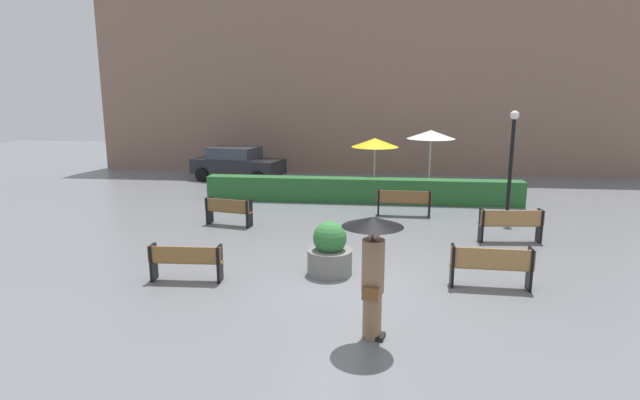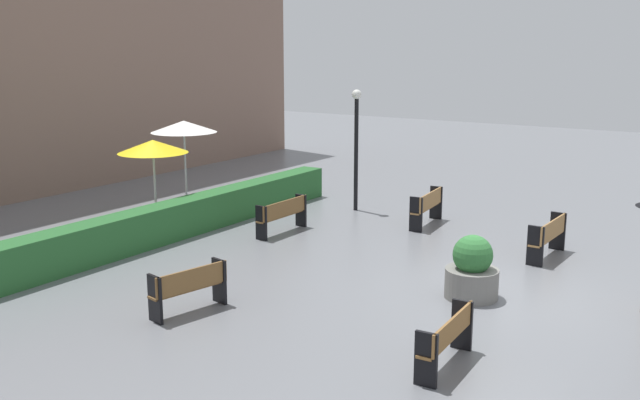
# 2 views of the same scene
# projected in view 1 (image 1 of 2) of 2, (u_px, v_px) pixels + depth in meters

# --- Properties ---
(ground_plane) EXTENTS (60.00, 60.00, 0.00)m
(ground_plane) POSITION_uv_depth(u_px,v_px,m) (347.00, 282.00, 11.37)
(ground_plane) COLOR slate
(bench_near_right) EXTENTS (1.72, 0.42, 0.91)m
(bench_near_right) POSITION_uv_depth(u_px,v_px,m) (491.00, 264.00, 10.90)
(bench_near_right) COLOR #9E7242
(bench_near_right) RESTS_ON ground
(bench_far_right) EXTENTS (1.76, 0.51, 0.93)m
(bench_far_right) POSITION_uv_depth(u_px,v_px,m) (511.00, 223.00, 14.25)
(bench_far_right) COLOR #9E7242
(bench_far_right) RESTS_ON ground
(bench_back_row) EXTENTS (1.82, 0.36, 0.88)m
(bench_back_row) POSITION_uv_depth(u_px,v_px,m) (404.00, 201.00, 17.27)
(bench_back_row) COLOR brown
(bench_back_row) RESTS_ON ground
(bench_far_left) EXTENTS (1.55, 0.67, 0.86)m
(bench_far_left) POSITION_uv_depth(u_px,v_px,m) (228.00, 210.00, 16.04)
(bench_far_left) COLOR brown
(bench_far_left) RESTS_ON ground
(bench_near_left) EXTENTS (1.63, 0.42, 0.82)m
(bench_near_left) POSITION_uv_depth(u_px,v_px,m) (186.00, 260.00, 11.30)
(bench_near_left) COLOR olive
(bench_near_left) RESTS_ON ground
(pedestrian_with_umbrella) EXTENTS (1.01, 1.01, 2.15)m
(pedestrian_with_umbrella) POSITION_uv_depth(u_px,v_px,m) (373.00, 260.00, 8.47)
(pedestrian_with_umbrella) COLOR #8C6B4C
(pedestrian_with_umbrella) RESTS_ON ground
(planter_pot) EXTENTS (1.03, 1.03, 1.25)m
(planter_pot) POSITION_uv_depth(u_px,v_px,m) (330.00, 252.00, 11.76)
(planter_pot) COLOR slate
(planter_pot) RESTS_ON ground
(lamp_post) EXTENTS (0.28, 0.28, 3.54)m
(lamp_post) POSITION_uv_depth(u_px,v_px,m) (512.00, 153.00, 16.33)
(lamp_post) COLOR black
(lamp_post) RESTS_ON ground
(patio_umbrella_yellow) EXTENTS (1.88, 1.88, 2.30)m
(patio_umbrella_yellow) POSITION_uv_depth(u_px,v_px,m) (375.00, 143.00, 20.50)
(patio_umbrella_yellow) COLOR silver
(patio_umbrella_yellow) RESTS_ON ground
(patio_umbrella_white) EXTENTS (1.99, 1.99, 2.55)m
(patio_umbrella_white) POSITION_uv_depth(u_px,v_px,m) (431.00, 135.00, 21.20)
(patio_umbrella_white) COLOR silver
(patio_umbrella_white) RESTS_ON ground
(hedge_strip) EXTENTS (11.85, 0.70, 0.92)m
(hedge_strip) POSITION_uv_depth(u_px,v_px,m) (361.00, 190.00, 19.44)
(hedge_strip) COLOR #28602D
(hedge_strip) RESTS_ON ground
(building_facade) EXTENTS (28.00, 1.20, 10.32)m
(building_facade) POSITION_uv_depth(u_px,v_px,m) (368.00, 70.00, 25.85)
(building_facade) COLOR #846656
(building_facade) RESTS_ON ground
(parked_car) EXTENTS (4.48, 2.70, 1.57)m
(parked_car) POSITION_uv_depth(u_px,v_px,m) (237.00, 163.00, 24.18)
(parked_car) COLOR black
(parked_car) RESTS_ON ground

